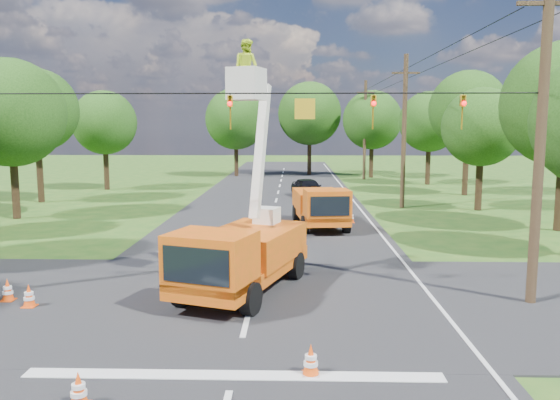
{
  "coord_description": "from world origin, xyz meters",
  "views": [
    {
      "loc": [
        1.29,
        -14.23,
        5.31
      ],
      "look_at": [
        0.76,
        6.06,
        2.6
      ],
      "focal_mm": 35.0,
      "sensor_mm": 36.0,
      "label": 1
    }
  ],
  "objects_px": {
    "ground_worker": "(191,259)",
    "tree_left_e": "(36,110)",
    "tree_left_d": "(10,113)",
    "tree_right_d": "(468,110)",
    "bucket_truck": "(242,242)",
    "tree_left_f": "(104,123)",
    "pole_right_mid": "(404,130)",
    "traffic_cone_5": "(8,290)",
    "traffic_cone_3": "(302,232)",
    "traffic_cone_4": "(29,296)",
    "tree_far_c": "(372,120)",
    "tree_far_a": "(236,119)",
    "tree_far_b": "(310,114)",
    "tree_right_e": "(429,122)",
    "second_truck": "(320,206)",
    "traffic_cone_0": "(79,390)",
    "pole_right_near": "(541,134)",
    "traffic_cone_7": "(351,217)",
    "traffic_cone_1": "(311,360)",
    "pole_right_far": "(365,129)",
    "distant_car": "(308,188)",
    "traffic_cone_2": "(290,247)",
    "tree_right_c": "(482,127)"
  },
  "relations": [
    {
      "from": "second_truck",
      "to": "distant_car",
      "type": "xyz_separation_m",
      "value": [
        -0.34,
        12.41,
        -0.43
      ]
    },
    {
      "from": "traffic_cone_7",
      "to": "tree_far_a",
      "type": "relative_size",
      "value": 0.07
    },
    {
      "from": "bucket_truck",
      "to": "traffic_cone_5",
      "type": "height_order",
      "value": "bucket_truck"
    },
    {
      "from": "bucket_truck",
      "to": "traffic_cone_5",
      "type": "xyz_separation_m",
      "value": [
        -7.1,
        -1.04,
        -1.34
      ]
    },
    {
      "from": "pole_right_mid",
      "to": "second_truck",
      "type": "bearing_deg",
      "value": -127.6
    },
    {
      "from": "tree_far_a",
      "to": "tree_right_c",
      "type": "bearing_deg",
      "value": -52.83
    },
    {
      "from": "traffic_cone_5",
      "to": "tree_far_b",
      "type": "bearing_deg",
      "value": 76.96
    },
    {
      "from": "traffic_cone_5",
      "to": "pole_right_mid",
      "type": "relative_size",
      "value": 0.07
    },
    {
      "from": "traffic_cone_2",
      "to": "traffic_cone_7",
      "type": "distance_m",
      "value": 8.51
    },
    {
      "from": "tree_left_d",
      "to": "bucket_truck",
      "type": "bearing_deg",
      "value": -44.21
    },
    {
      "from": "tree_right_d",
      "to": "pole_right_mid",
      "type": "bearing_deg",
      "value": -131.99
    },
    {
      "from": "traffic_cone_0",
      "to": "traffic_cone_7",
      "type": "relative_size",
      "value": 1.0
    },
    {
      "from": "traffic_cone_0",
      "to": "pole_right_near",
      "type": "bearing_deg",
      "value": 30.05
    },
    {
      "from": "traffic_cone_7",
      "to": "tree_right_c",
      "type": "bearing_deg",
      "value": 30.48
    },
    {
      "from": "tree_left_d",
      "to": "tree_right_e",
      "type": "bearing_deg",
      "value": 34.78
    },
    {
      "from": "traffic_cone_0",
      "to": "traffic_cone_1",
      "type": "relative_size",
      "value": 1.0
    },
    {
      "from": "traffic_cone_4",
      "to": "tree_far_a",
      "type": "bearing_deg",
      "value": 87.97
    },
    {
      "from": "tree_far_a",
      "to": "ground_worker",
      "type": "bearing_deg",
      "value": -86.12
    },
    {
      "from": "ground_worker",
      "to": "pole_right_mid",
      "type": "relative_size",
      "value": 0.17
    },
    {
      "from": "bucket_truck",
      "to": "tree_right_d",
      "type": "bearing_deg",
      "value": 78.88
    },
    {
      "from": "traffic_cone_0",
      "to": "tree_far_a",
      "type": "distance_m",
      "value": 49.93
    },
    {
      "from": "traffic_cone_1",
      "to": "tree_right_e",
      "type": "relative_size",
      "value": 0.08
    },
    {
      "from": "tree_right_d",
      "to": "tree_far_a",
      "type": "distance_m",
      "value": 25.46
    },
    {
      "from": "traffic_cone_2",
      "to": "tree_right_e",
      "type": "distance_m",
      "value": 32.07
    },
    {
      "from": "traffic_cone_3",
      "to": "tree_right_d",
      "type": "height_order",
      "value": "tree_right_d"
    },
    {
      "from": "traffic_cone_4",
      "to": "tree_far_c",
      "type": "relative_size",
      "value": 0.08
    },
    {
      "from": "bucket_truck",
      "to": "tree_left_e",
      "type": "relative_size",
      "value": 0.85
    },
    {
      "from": "tree_left_e",
      "to": "tree_left_f",
      "type": "height_order",
      "value": "tree_left_e"
    },
    {
      "from": "second_truck",
      "to": "tree_far_a",
      "type": "xyz_separation_m",
      "value": [
        -7.7,
        30.53,
        5.02
      ]
    },
    {
      "from": "tree_right_e",
      "to": "tree_left_d",
      "type": "bearing_deg",
      "value": -145.22
    },
    {
      "from": "traffic_cone_1",
      "to": "tree_right_c",
      "type": "bearing_deg",
      "value": 64.41
    },
    {
      "from": "traffic_cone_4",
      "to": "tree_left_d",
      "type": "xyz_separation_m",
      "value": [
        -8.45,
        15.82,
        5.77
      ]
    },
    {
      "from": "tree_left_d",
      "to": "tree_right_d",
      "type": "bearing_deg",
      "value": 21.93
    },
    {
      "from": "pole_right_mid",
      "to": "tree_far_b",
      "type": "distance_m",
      "value": 25.65
    },
    {
      "from": "tree_left_f",
      "to": "traffic_cone_4",
      "type": "bearing_deg",
      "value": -75.01
    },
    {
      "from": "distant_car",
      "to": "traffic_cone_7",
      "type": "distance_m",
      "value": 11.22
    },
    {
      "from": "tree_far_b",
      "to": "tree_left_d",
      "type": "bearing_deg",
      "value": -120.96
    },
    {
      "from": "traffic_cone_2",
      "to": "tree_right_e",
      "type": "xyz_separation_m",
      "value": [
        12.66,
        28.95,
        5.45
      ]
    },
    {
      "from": "distant_car",
      "to": "pole_right_near",
      "type": "xyz_separation_m",
      "value": [
        6.14,
        -24.88,
        4.36
      ]
    },
    {
      "from": "second_truck",
      "to": "traffic_cone_3",
      "type": "distance_m",
      "value": 3.41
    },
    {
      "from": "distant_car",
      "to": "tree_left_d",
      "type": "distance_m",
      "value": 20.69
    },
    {
      "from": "pole_right_far",
      "to": "traffic_cone_7",
      "type": "bearing_deg",
      "value": -98.74
    },
    {
      "from": "ground_worker",
      "to": "tree_far_b",
      "type": "bearing_deg",
      "value": 49.5
    },
    {
      "from": "traffic_cone_3",
      "to": "tree_right_e",
      "type": "relative_size",
      "value": 0.08
    },
    {
      "from": "tree_right_c",
      "to": "traffic_cone_2",
      "type": "bearing_deg",
      "value": -132.96
    },
    {
      "from": "traffic_cone_1",
      "to": "tree_left_f",
      "type": "distance_m",
      "value": 39.13
    },
    {
      "from": "tree_right_d",
      "to": "tree_right_e",
      "type": "height_order",
      "value": "tree_right_d"
    },
    {
      "from": "second_truck",
      "to": "traffic_cone_2",
      "type": "xyz_separation_m",
      "value": [
        -1.56,
        -6.42,
        -0.81
      ]
    },
    {
      "from": "ground_worker",
      "to": "tree_left_e",
      "type": "distance_m",
      "value": 25.48
    },
    {
      "from": "traffic_cone_1",
      "to": "pole_right_near",
      "type": "height_order",
      "value": "pole_right_near"
    }
  ]
}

